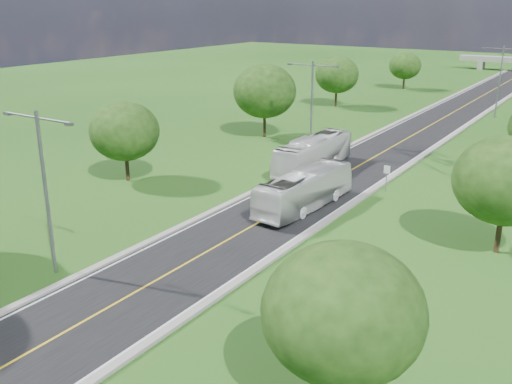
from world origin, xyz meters
TOP-DOWN VIEW (x-y plane):
  - ground at (0.00, 60.00)m, footprint 260.00×260.00m
  - road at (0.00, 66.00)m, footprint 8.00×150.00m
  - curb_left at (-4.25, 66.00)m, footprint 0.50×150.00m
  - curb_right at (4.25, 66.00)m, footprint 0.50×150.00m
  - speed_limit_sign at (5.20, 37.98)m, footprint 0.55×0.09m
  - streetlight_near_left at (-6.00, 12.00)m, footprint 5.90×0.25m
  - streetlight_mid_left at (-6.00, 45.00)m, footprint 5.90×0.25m
  - streetlight_far_right at (6.00, 78.00)m, footprint 5.90×0.25m
  - tree_lb at (-16.00, 28.00)m, footprint 6.30×6.30m
  - tree_lc at (-15.00, 50.00)m, footprint 7.56×7.56m
  - tree_ld at (-17.00, 74.00)m, footprint 6.72×6.72m
  - tree_le at (-14.50, 98.00)m, footprint 5.88×5.88m
  - tree_ra at (14.00, 10.00)m, footprint 6.30×6.30m
  - tree_rb at (16.00, 30.00)m, footprint 6.72×6.72m
  - bus_outbound at (1.34, 30.31)m, footprint 3.26×11.25m
  - bus_inbound at (-3.20, 40.35)m, footprint 2.83×11.77m

SIDE VIEW (x-z plane):
  - ground at x=0.00m, z-range 0.00..0.00m
  - road at x=0.00m, z-range 0.00..0.06m
  - curb_left at x=-4.25m, z-range 0.00..0.22m
  - curb_right at x=4.25m, z-range 0.00..0.22m
  - speed_limit_sign at x=5.20m, z-range 0.40..2.80m
  - bus_outbound at x=1.34m, z-range 0.06..3.16m
  - bus_inbound at x=-3.20m, z-range 0.06..3.33m
  - tree_le at x=-14.50m, z-range 0.91..7.75m
  - tree_lb at x=-16.00m, z-range 0.98..8.31m
  - tree_ra at x=14.00m, z-range 0.98..8.31m
  - tree_ld at x=-17.00m, z-range 1.05..8.86m
  - tree_rb at x=16.00m, z-range 1.05..8.86m
  - tree_lc at x=-15.00m, z-range 1.18..9.97m
  - streetlight_near_left at x=-6.00m, z-range 0.94..10.94m
  - streetlight_mid_left at x=-6.00m, z-range 0.94..10.94m
  - streetlight_far_right at x=6.00m, z-range 0.94..10.94m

